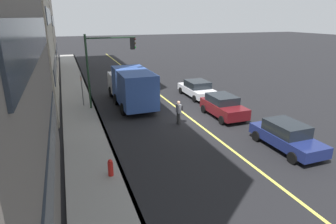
{
  "coord_description": "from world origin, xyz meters",
  "views": [
    {
      "loc": [
        -17.08,
        8.05,
        6.83
      ],
      "look_at": [
        -1.99,
        2.48,
        1.43
      ],
      "focal_mm": 30.16,
      "sensor_mm": 36.0,
      "label": 1
    }
  ],
  "objects_px": {
    "car_white": "(197,89)",
    "car_maroon": "(223,106)",
    "truck_blue": "(131,86)",
    "fire_hydrant": "(111,169)",
    "street_sign_post": "(82,86)",
    "car_navy": "(286,136)",
    "traffic_light_mast": "(106,58)",
    "pedestrian_with_backpack": "(179,111)"
  },
  "relations": [
    {
      "from": "pedestrian_with_backpack",
      "to": "traffic_light_mast",
      "type": "bearing_deg",
      "value": 35.79
    },
    {
      "from": "car_navy",
      "to": "truck_blue",
      "type": "distance_m",
      "value": 12.42
    },
    {
      "from": "car_white",
      "to": "car_maroon",
      "type": "bearing_deg",
      "value": 173.56
    },
    {
      "from": "truck_blue",
      "to": "pedestrian_with_backpack",
      "type": "bearing_deg",
      "value": -160.04
    },
    {
      "from": "car_maroon",
      "to": "traffic_light_mast",
      "type": "bearing_deg",
      "value": 55.95
    },
    {
      "from": "car_white",
      "to": "traffic_light_mast",
      "type": "height_order",
      "value": "traffic_light_mast"
    },
    {
      "from": "pedestrian_with_backpack",
      "to": "street_sign_post",
      "type": "bearing_deg",
      "value": 42.76
    },
    {
      "from": "car_maroon",
      "to": "fire_hydrant",
      "type": "xyz_separation_m",
      "value": [
        -5.51,
        8.97,
        -0.34
      ]
    },
    {
      "from": "car_navy",
      "to": "street_sign_post",
      "type": "distance_m",
      "value": 15.24
    },
    {
      "from": "car_navy",
      "to": "truck_blue",
      "type": "bearing_deg",
      "value": 28.82
    },
    {
      "from": "traffic_light_mast",
      "to": "street_sign_post",
      "type": "height_order",
      "value": "traffic_light_mast"
    },
    {
      "from": "car_maroon",
      "to": "street_sign_post",
      "type": "distance_m",
      "value": 11.02
    },
    {
      "from": "car_maroon",
      "to": "pedestrian_with_backpack",
      "type": "xyz_separation_m",
      "value": [
        -0.28,
        3.56,
        0.13
      ]
    },
    {
      "from": "truck_blue",
      "to": "fire_hydrant",
      "type": "xyz_separation_m",
      "value": [
        -10.58,
        3.46,
        -1.13
      ]
    },
    {
      "from": "car_maroon",
      "to": "traffic_light_mast",
      "type": "relative_size",
      "value": 0.7
    },
    {
      "from": "truck_blue",
      "to": "street_sign_post",
      "type": "distance_m",
      "value": 3.86
    },
    {
      "from": "car_maroon",
      "to": "traffic_light_mast",
      "type": "height_order",
      "value": "traffic_light_mast"
    },
    {
      "from": "pedestrian_with_backpack",
      "to": "car_white",
      "type": "bearing_deg",
      "value": -35.77
    },
    {
      "from": "car_white",
      "to": "street_sign_post",
      "type": "height_order",
      "value": "street_sign_post"
    },
    {
      "from": "car_white",
      "to": "pedestrian_with_backpack",
      "type": "height_order",
      "value": "pedestrian_with_backpack"
    },
    {
      "from": "traffic_light_mast",
      "to": "street_sign_post",
      "type": "relative_size",
      "value": 1.98
    },
    {
      "from": "fire_hydrant",
      "to": "car_maroon",
      "type": "bearing_deg",
      "value": -58.44
    },
    {
      "from": "car_maroon",
      "to": "fire_hydrant",
      "type": "height_order",
      "value": "car_maroon"
    },
    {
      "from": "car_white",
      "to": "truck_blue",
      "type": "distance_m",
      "value": 6.21
    },
    {
      "from": "car_navy",
      "to": "street_sign_post",
      "type": "xyz_separation_m",
      "value": [
        11.68,
        9.74,
        0.93
      ]
    },
    {
      "from": "car_navy",
      "to": "car_white",
      "type": "height_order",
      "value": "car_navy"
    },
    {
      "from": "pedestrian_with_backpack",
      "to": "truck_blue",
      "type": "bearing_deg",
      "value": 19.96
    },
    {
      "from": "traffic_light_mast",
      "to": "fire_hydrant",
      "type": "relative_size",
      "value": 6.06
    },
    {
      "from": "car_maroon",
      "to": "truck_blue",
      "type": "bearing_deg",
      "value": 47.35
    },
    {
      "from": "street_sign_post",
      "to": "car_white",
      "type": "bearing_deg",
      "value": -92.09
    },
    {
      "from": "car_navy",
      "to": "traffic_light_mast",
      "type": "relative_size",
      "value": 0.76
    },
    {
      "from": "car_white",
      "to": "truck_blue",
      "type": "bearing_deg",
      "value": 94.34
    },
    {
      "from": "truck_blue",
      "to": "car_maroon",
      "type": "bearing_deg",
      "value": -132.65
    },
    {
      "from": "car_navy",
      "to": "car_white",
      "type": "bearing_deg",
      "value": -0.79
    },
    {
      "from": "car_white",
      "to": "traffic_light_mast",
      "type": "xyz_separation_m",
      "value": [
        -0.58,
        7.96,
        3.15
      ]
    },
    {
      "from": "truck_blue",
      "to": "traffic_light_mast",
      "type": "relative_size",
      "value": 1.4
    },
    {
      "from": "car_navy",
      "to": "car_maroon",
      "type": "height_order",
      "value": "car_maroon"
    },
    {
      "from": "truck_blue",
      "to": "fire_hydrant",
      "type": "bearing_deg",
      "value": 161.88
    },
    {
      "from": "car_navy",
      "to": "traffic_light_mast",
      "type": "bearing_deg",
      "value": 36.0
    },
    {
      "from": "car_maroon",
      "to": "fire_hydrant",
      "type": "distance_m",
      "value": 10.53
    },
    {
      "from": "car_white",
      "to": "pedestrian_with_backpack",
      "type": "xyz_separation_m",
      "value": [
        -5.81,
        4.19,
        0.19
      ]
    },
    {
      "from": "truck_blue",
      "to": "fire_hydrant",
      "type": "relative_size",
      "value": 8.46
    }
  ]
}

